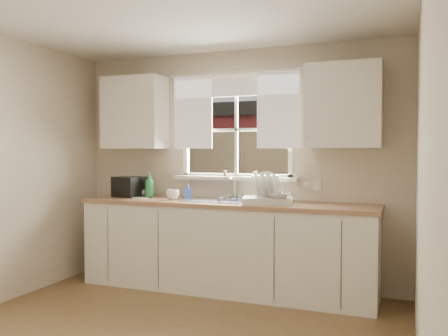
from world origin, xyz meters
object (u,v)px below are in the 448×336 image
at_px(soap_bottle_a, 149,185).
at_px(dish_rack, 268,196).
at_px(black_appliance, 129,187).
at_px(cup, 173,195).

bearing_deg(soap_bottle_a, dish_rack, -12.30).
xyz_separation_m(dish_rack, soap_bottle_a, (-1.39, 0.13, 0.06)).
xyz_separation_m(dish_rack, black_appliance, (-1.63, 0.11, 0.04)).
distance_m(cup, black_appliance, 0.63).
xyz_separation_m(dish_rack, cup, (-1.02, -0.04, -0.02)).
relative_size(dish_rack, cup, 3.96).
distance_m(dish_rack, cup, 1.02).
height_order(soap_bottle_a, cup, soap_bottle_a).
distance_m(soap_bottle_a, black_appliance, 0.25).
bearing_deg(dish_rack, soap_bottle_a, 174.70).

